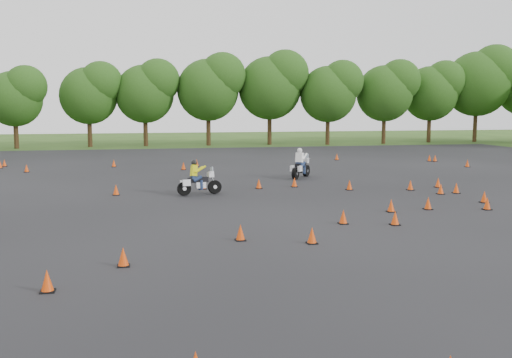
% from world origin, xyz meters
% --- Properties ---
extents(ground, '(140.00, 140.00, 0.00)m').
position_xyz_m(ground, '(0.00, 0.00, 0.00)').
color(ground, '#2D5119').
rests_on(ground, ground).
extents(asphalt_pad, '(62.00, 62.00, 0.00)m').
position_xyz_m(asphalt_pad, '(0.00, 6.00, 0.01)').
color(asphalt_pad, black).
rests_on(asphalt_pad, ground).
extents(treeline, '(86.98, 32.27, 11.07)m').
position_xyz_m(treeline, '(5.48, 35.60, 4.64)').
color(treeline, '#244915').
rests_on(treeline, ground).
extents(traffic_cones, '(36.13, 33.01, 0.45)m').
position_xyz_m(traffic_cones, '(0.12, 5.67, 0.23)').
color(traffic_cones, '#DE4209').
rests_on(traffic_cones, asphalt_pad).
extents(rider_yellow, '(2.08, 0.98, 1.55)m').
position_xyz_m(rider_yellow, '(-1.64, 8.24, 0.78)').
color(rider_yellow, yellow).
rests_on(rider_yellow, ground).
extents(rider_white, '(1.86, 2.07, 1.65)m').
position_xyz_m(rider_white, '(4.43, 13.19, 0.83)').
color(rider_white, white).
rests_on(rider_white, ground).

